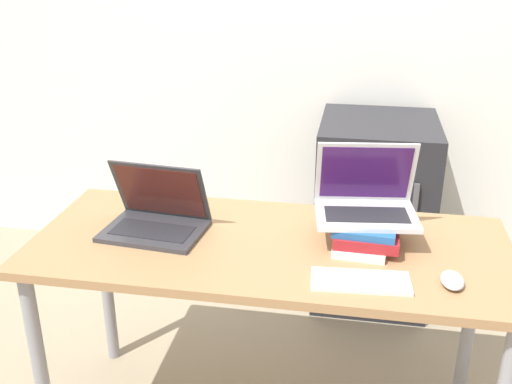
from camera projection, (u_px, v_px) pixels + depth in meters
name	position (u px, v px, depth m)	size (l,w,h in m)	color
wall_back	(313.00, 17.00, 3.05)	(8.00, 0.05, 2.70)	silver
desk	(269.00, 266.00, 2.03)	(1.59, 0.68, 0.78)	#9E754C
laptop_left	(156.00, 217.00, 2.07)	(0.36, 0.28, 0.24)	#333338
book_stack	(365.00, 231.00, 1.98)	(0.22, 0.29, 0.09)	white
laptop_on_books	(366.00, 201.00, 1.98)	(0.36, 0.28, 0.24)	silver
wireless_keyboard	(361.00, 281.00, 1.76)	(0.30, 0.14, 0.01)	white
mouse	(452.00, 280.00, 1.75)	(0.07, 0.11, 0.03)	#B2B2B7
mini_fridge	(373.00, 210.00, 3.00)	(0.55, 0.61, 0.92)	#232328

